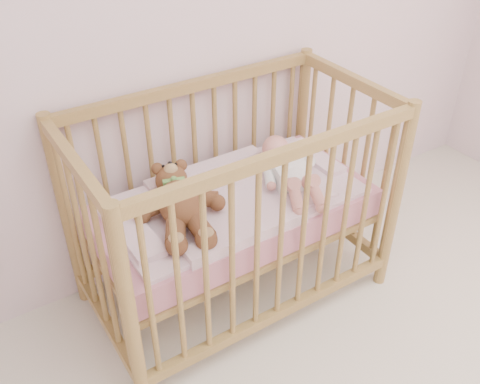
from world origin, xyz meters
TOP-DOWN VIEW (x-y plane):
  - crib at (-0.06, 1.60)m, footprint 1.36×0.76m
  - mattress at (-0.06, 1.60)m, footprint 1.22×0.62m
  - blanket at (-0.06, 1.60)m, footprint 1.10×0.58m
  - baby at (0.22, 1.58)m, footprint 0.44×0.64m
  - teddy_bear at (-0.33, 1.58)m, footprint 0.54×0.65m

SIDE VIEW (x-z plane):
  - mattress at x=-0.06m, z-range 0.42..0.55m
  - crib at x=-0.06m, z-range 0.00..1.00m
  - blanket at x=-0.06m, z-range 0.53..0.59m
  - baby at x=0.22m, z-range 0.56..0.71m
  - teddy_bear at x=-0.33m, z-range 0.57..0.72m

